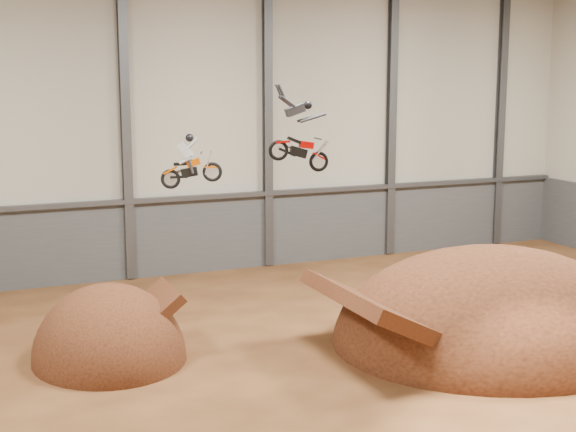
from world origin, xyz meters
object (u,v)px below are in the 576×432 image
object	(u,v)px
fmx_rider_b	(296,129)
landing_ramp	(491,340)
fmx_rider_a	(193,157)
takeoff_ramp	(110,359)

from	to	relation	value
fmx_rider_b	landing_ramp	bearing A→B (deg)	-2.55
fmx_rider_a	fmx_rider_b	world-z (taller)	fmx_rider_b
landing_ramp	fmx_rider_b	xyz separation A→B (m)	(-6.94, 1.01, 7.41)
takeoff_ramp	fmx_rider_a	xyz separation A→B (m)	(3.40, 1.67, 6.26)
landing_ramp	takeoff_ramp	bearing A→B (deg)	165.17
fmx_rider_b	fmx_rider_a	bearing A→B (deg)	124.39
takeoff_ramp	fmx_rider_a	distance (m)	7.31
landing_ramp	fmx_rider_b	bearing A→B (deg)	171.71
fmx_rider_a	fmx_rider_b	size ratio (longest dim) A/B	0.80
takeoff_ramp	fmx_rider_a	world-z (taller)	fmx_rider_a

